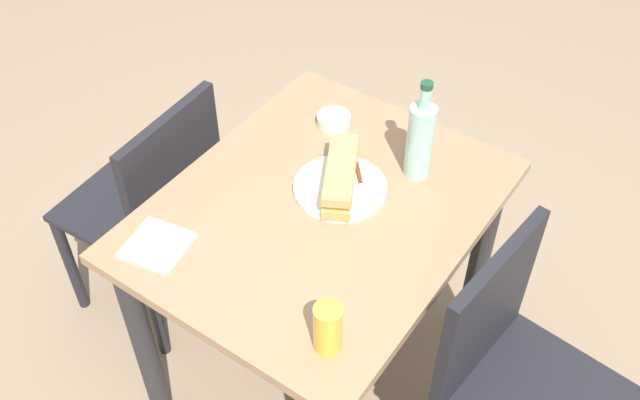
{
  "coord_description": "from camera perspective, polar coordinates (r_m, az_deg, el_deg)",
  "views": [
    {
      "loc": [
        1.05,
        0.73,
        2.03
      ],
      "look_at": [
        0.0,
        0.0,
        0.76
      ],
      "focal_mm": 40.93,
      "sensor_mm": 36.0,
      "label": 1
    }
  ],
  "objects": [
    {
      "name": "olive_bowl",
      "position": [
        2.04,
        1.08,
        6.29
      ],
      "size": [
        0.09,
        0.09,
        0.03
      ],
      "primitive_type": "cylinder",
      "color": "silver",
      "rests_on": "dining_table"
    },
    {
      "name": "chair_far",
      "position": [
        1.88,
        14.77,
        -12.99
      ],
      "size": [
        0.44,
        0.44,
        0.84
      ],
      "color": "black",
      "rests_on": "ground"
    },
    {
      "name": "plate_near",
      "position": [
        1.85,
        1.58,
        0.96
      ],
      "size": [
        0.24,
        0.24,
        0.01
      ],
      "primitive_type": "cylinder",
      "color": "silver",
      "rests_on": "dining_table"
    },
    {
      "name": "paper_napkin",
      "position": [
        1.76,
        -12.63,
        -3.45
      ],
      "size": [
        0.16,
        0.16,
        0.0
      ],
      "primitive_type": "cube",
      "rotation": [
        0.0,
        0.0,
        0.19
      ],
      "color": "white",
      "rests_on": "dining_table"
    },
    {
      "name": "knife_near",
      "position": [
        1.84,
        3.2,
        1.31
      ],
      "size": [
        0.14,
        0.13,
        0.01
      ],
      "color": "silver",
      "rests_on": "plate_near"
    },
    {
      "name": "beer_glass",
      "position": [
        1.5,
        0.62,
        -9.94
      ],
      "size": [
        0.06,
        0.06,
        0.12
      ],
      "primitive_type": "cylinder",
      "color": "gold",
      "rests_on": "dining_table"
    },
    {
      "name": "chair_near",
      "position": [
        2.25,
        -12.69,
        -0.18
      ],
      "size": [
        0.42,
        0.42,
        0.84
      ],
      "color": "black",
      "rests_on": "ground"
    },
    {
      "name": "dining_table",
      "position": [
        1.91,
        0.0,
        -3.42
      ],
      "size": [
        0.91,
        0.73,
        0.74
      ],
      "color": "#997251",
      "rests_on": "ground"
    },
    {
      "name": "ground_plane",
      "position": [
        2.39,
        0.0,
        -13.08
      ],
      "size": [
        8.0,
        8.0,
        0.0
      ],
      "primitive_type": "plane",
      "color": "#8C755B"
    },
    {
      "name": "water_bottle",
      "position": [
        1.84,
        7.84,
        4.76
      ],
      "size": [
        0.07,
        0.07,
        0.28
      ],
      "color": "#99C6B7",
      "rests_on": "dining_table"
    },
    {
      "name": "baguette_sandwich_near",
      "position": [
        1.82,
        1.61,
        1.91
      ],
      "size": [
        0.25,
        0.18,
        0.07
      ],
      "color": "tan",
      "rests_on": "plate_near"
    }
  ]
}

